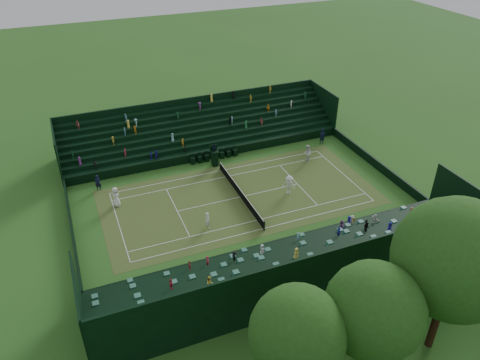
{
  "coord_description": "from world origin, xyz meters",
  "views": [
    {
      "loc": [
        35.52,
        -14.37,
        25.9
      ],
      "look_at": [
        0.0,
        0.0,
        2.0
      ],
      "focal_mm": 35.0,
      "sensor_mm": 36.0,
      "label": 1
    }
  ],
  "objects_px": {
    "player_far_east": "(289,185)",
    "umpire_chair": "(215,156)",
    "player_near_east": "(208,220)",
    "tennis_net": "(240,193)",
    "player_far_west": "(307,154)",
    "player_near_west": "(116,197)"
  },
  "relations": [
    {
      "from": "player_near_west",
      "to": "player_far_east",
      "type": "height_order",
      "value": "player_near_west"
    },
    {
      "from": "player_near_west",
      "to": "player_near_east",
      "type": "height_order",
      "value": "player_near_west"
    },
    {
      "from": "player_near_east",
      "to": "player_far_east",
      "type": "distance_m",
      "value": 9.54
    },
    {
      "from": "umpire_chair",
      "to": "tennis_net",
      "type": "bearing_deg",
      "value": 1.71
    },
    {
      "from": "player_near_west",
      "to": "player_far_west",
      "type": "bearing_deg",
      "value": -89.14
    },
    {
      "from": "player_near_east",
      "to": "player_far_west",
      "type": "bearing_deg",
      "value": -78.83
    },
    {
      "from": "umpire_chair",
      "to": "player_near_west",
      "type": "relative_size",
      "value": 1.3
    },
    {
      "from": "player_near_east",
      "to": "player_near_west",
      "type": "bearing_deg",
      "value": 30.97
    },
    {
      "from": "player_near_west",
      "to": "player_far_west",
      "type": "distance_m",
      "value": 21.08
    },
    {
      "from": "umpire_chair",
      "to": "player_near_west",
      "type": "distance_m",
      "value": 11.9
    },
    {
      "from": "player_near_west",
      "to": "player_far_east",
      "type": "bearing_deg",
      "value": -105.76
    },
    {
      "from": "player_near_east",
      "to": "player_far_east",
      "type": "xyz_separation_m",
      "value": [
        -2.26,
        9.27,
        0.18
      ]
    },
    {
      "from": "player_far_east",
      "to": "tennis_net",
      "type": "bearing_deg",
      "value": -147.43
    },
    {
      "from": "player_far_west",
      "to": "player_near_east",
      "type": "bearing_deg",
      "value": -41.02
    },
    {
      "from": "player_near_east",
      "to": "tennis_net",
      "type": "bearing_deg",
      "value": -68.81
    },
    {
      "from": "tennis_net",
      "to": "umpire_chair",
      "type": "relative_size",
      "value": 4.42
    },
    {
      "from": "umpire_chair",
      "to": "player_far_west",
      "type": "height_order",
      "value": "umpire_chair"
    },
    {
      "from": "player_far_east",
      "to": "umpire_chair",
      "type": "bearing_deg",
      "value": 168.03
    },
    {
      "from": "player_near_west",
      "to": "umpire_chair",
      "type": "bearing_deg",
      "value": -72.63
    },
    {
      "from": "tennis_net",
      "to": "player_far_west",
      "type": "relative_size",
      "value": 5.75
    },
    {
      "from": "umpire_chair",
      "to": "player_near_east",
      "type": "relative_size",
      "value": 1.6
    },
    {
      "from": "tennis_net",
      "to": "player_near_west",
      "type": "distance_m",
      "value": 11.91
    }
  ]
}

